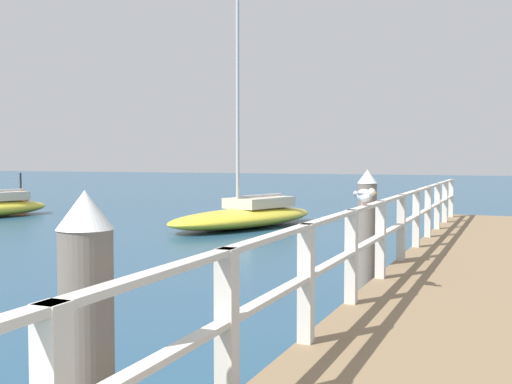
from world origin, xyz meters
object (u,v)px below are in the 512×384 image
dock_piling_far (367,232)px  channel_buoy (21,197)px  dock_piling_near (87,368)px  boat_3 (246,215)px  seagull_foreground (365,195)px

dock_piling_far → channel_buoy: (-17.57, 11.71, -0.57)m
dock_piling_near → channel_buoy: dock_piling_near is taller
dock_piling_near → boat_3: 15.24m
dock_piling_near → seagull_foreground: dock_piling_near is taller
seagull_foreground → boat_3: size_ratio=0.06×
dock_piling_near → channel_buoy: 25.30m
dock_piling_near → seagull_foreground: size_ratio=4.77×
seagull_foreground → channel_buoy: seagull_foreground is taller
boat_3 → channel_buoy: bearing=-0.9°
boat_3 → dock_piling_far: bearing=141.3°
channel_buoy → dock_piling_far: bearing=-33.7°
dock_piling_far → seagull_foreground: 2.02m
dock_piling_near → channel_buoy: size_ratio=1.32×
seagull_foreground → boat_3: boat_3 is taller
dock_piling_near → seagull_foreground: (0.39, 4.61, 0.66)m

